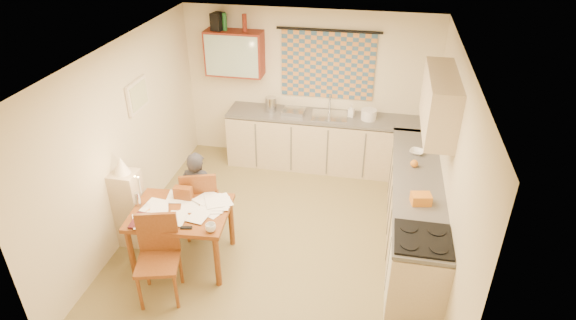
% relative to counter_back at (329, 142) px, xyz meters
% --- Properties ---
extents(floor, '(4.00, 4.50, 0.02)m').
position_rel_counter_back_xyz_m(floor, '(-0.41, -1.95, -0.46)').
color(floor, olive).
rests_on(floor, ground).
extents(ceiling, '(4.00, 4.50, 0.02)m').
position_rel_counter_back_xyz_m(ceiling, '(-0.41, -1.95, 2.06)').
color(ceiling, white).
rests_on(ceiling, floor).
extents(wall_back, '(4.00, 0.02, 2.50)m').
position_rel_counter_back_xyz_m(wall_back, '(-0.41, 0.31, 0.80)').
color(wall_back, beige).
rests_on(wall_back, floor).
extents(wall_front, '(4.00, 0.02, 2.50)m').
position_rel_counter_back_xyz_m(wall_front, '(-0.41, -4.21, 0.80)').
color(wall_front, beige).
rests_on(wall_front, floor).
extents(wall_left, '(0.02, 4.50, 2.50)m').
position_rel_counter_back_xyz_m(wall_left, '(-2.42, -1.95, 0.80)').
color(wall_left, beige).
rests_on(wall_left, floor).
extents(wall_right, '(0.02, 4.50, 2.50)m').
position_rel_counter_back_xyz_m(wall_right, '(1.60, -1.95, 0.80)').
color(wall_right, beige).
rests_on(wall_right, floor).
extents(window_blind, '(1.45, 0.03, 1.05)m').
position_rel_counter_back_xyz_m(window_blind, '(-0.11, 0.27, 1.20)').
color(window_blind, '#345A7D').
rests_on(window_blind, wall_back).
extents(curtain_rod, '(1.60, 0.04, 0.04)m').
position_rel_counter_back_xyz_m(curtain_rod, '(-0.11, 0.25, 1.75)').
color(curtain_rod, black).
rests_on(curtain_rod, wall_back).
extents(wall_cabinet, '(0.90, 0.34, 0.70)m').
position_rel_counter_back_xyz_m(wall_cabinet, '(-1.56, 0.13, 1.35)').
color(wall_cabinet, maroon).
rests_on(wall_cabinet, wall_back).
extents(wall_cabinet_glass, '(0.84, 0.02, 0.64)m').
position_rel_counter_back_xyz_m(wall_cabinet_glass, '(-1.56, -0.04, 1.35)').
color(wall_cabinet_glass, '#99B2A5').
rests_on(wall_cabinet_glass, wall_back).
extents(upper_cabinet_right, '(0.34, 1.30, 0.70)m').
position_rel_counter_back_xyz_m(upper_cabinet_right, '(1.42, -1.40, 1.40)').
color(upper_cabinet_right, tan).
rests_on(upper_cabinet_right, wall_right).
extents(framed_print, '(0.04, 0.50, 0.40)m').
position_rel_counter_back_xyz_m(framed_print, '(-2.38, -1.55, 1.25)').
color(framed_print, '#F1E2CA').
rests_on(framed_print, wall_left).
extents(print_canvas, '(0.01, 0.42, 0.32)m').
position_rel_counter_back_xyz_m(print_canvas, '(-2.36, -1.55, 1.25)').
color(print_canvas, white).
rests_on(print_canvas, wall_left).
extents(counter_back, '(3.30, 0.62, 0.92)m').
position_rel_counter_back_xyz_m(counter_back, '(0.00, 0.00, 0.00)').
color(counter_back, tan).
rests_on(counter_back, floor).
extents(counter_right, '(0.62, 2.95, 0.92)m').
position_rel_counter_back_xyz_m(counter_right, '(1.29, -1.70, -0.00)').
color(counter_right, tan).
rests_on(counter_right, floor).
extents(stove, '(0.61, 0.61, 0.94)m').
position_rel_counter_back_xyz_m(stove, '(1.29, -2.84, 0.02)').
color(stove, white).
rests_on(stove, floor).
extents(sink, '(0.59, 0.50, 0.10)m').
position_rel_counter_back_xyz_m(sink, '(-0.02, 0.00, 0.43)').
color(sink, silver).
rests_on(sink, counter_back).
extents(tap, '(0.03, 0.03, 0.28)m').
position_rel_counter_back_xyz_m(tap, '(-0.04, 0.18, 0.61)').
color(tap, silver).
rests_on(tap, counter_back).
extents(dish_rack, '(0.36, 0.31, 0.06)m').
position_rel_counter_back_xyz_m(dish_rack, '(-0.59, -0.00, 0.50)').
color(dish_rack, silver).
rests_on(dish_rack, counter_back).
extents(kettle, '(0.24, 0.24, 0.24)m').
position_rel_counter_back_xyz_m(kettle, '(-0.96, 0.00, 0.59)').
color(kettle, silver).
rests_on(kettle, counter_back).
extents(mixing_bowl, '(0.31, 0.31, 0.16)m').
position_rel_counter_back_xyz_m(mixing_bowl, '(0.59, -0.00, 0.55)').
color(mixing_bowl, white).
rests_on(mixing_bowl, counter_back).
extents(soap_bottle, '(0.12, 0.12, 0.20)m').
position_rel_counter_back_xyz_m(soap_bottle, '(0.31, 0.05, 0.57)').
color(soap_bottle, white).
rests_on(soap_bottle, counter_back).
extents(bowl, '(0.31, 0.31, 0.05)m').
position_rel_counter_back_xyz_m(bowl, '(1.29, -0.98, 0.49)').
color(bowl, white).
rests_on(bowl, counter_right).
extents(orange_bag, '(0.25, 0.20, 0.12)m').
position_rel_counter_back_xyz_m(orange_bag, '(1.29, -2.18, 0.53)').
color(orange_bag, orange).
rests_on(orange_bag, counter_right).
extents(fruit_orange, '(0.10, 0.10, 0.10)m').
position_rel_counter_back_xyz_m(fruit_orange, '(1.24, -1.36, 0.52)').
color(fruit_orange, orange).
rests_on(fruit_orange, counter_right).
extents(speaker, '(0.20, 0.23, 0.26)m').
position_rel_counter_back_xyz_m(speaker, '(-1.80, 0.13, 1.83)').
color(speaker, black).
rests_on(speaker, wall_cabinet).
extents(bottle_green, '(0.09, 0.09, 0.26)m').
position_rel_counter_back_xyz_m(bottle_green, '(-1.69, 0.13, 1.83)').
color(bottle_green, '#195926').
rests_on(bottle_green, wall_cabinet).
extents(bottle_brown, '(0.08, 0.08, 0.26)m').
position_rel_counter_back_xyz_m(bottle_brown, '(-1.38, 0.13, 1.83)').
color(bottle_brown, maroon).
rests_on(bottle_brown, wall_cabinet).
extents(dining_table, '(1.20, 0.95, 0.75)m').
position_rel_counter_back_xyz_m(dining_table, '(-1.46, -2.63, -0.07)').
color(dining_table, '#683211').
rests_on(dining_table, floor).
extents(chair_far, '(0.57, 0.57, 1.00)m').
position_rel_counter_back_xyz_m(chair_far, '(-1.44, -2.06, -0.14)').
color(chair_far, '#683211').
rests_on(chair_far, floor).
extents(chair_near, '(0.56, 0.56, 1.00)m').
position_rel_counter_back_xyz_m(chair_near, '(-1.50, -3.24, -0.14)').
color(chair_near, '#683211').
rests_on(chair_near, floor).
extents(person, '(0.46, 0.31, 1.25)m').
position_rel_counter_back_xyz_m(person, '(-1.44, -2.10, 0.17)').
color(person, black).
rests_on(person, floor).
extents(shelf_stand, '(0.32, 0.30, 1.05)m').
position_rel_counter_back_xyz_m(shelf_stand, '(-2.25, -2.42, 0.07)').
color(shelf_stand, tan).
rests_on(shelf_stand, floor).
extents(lampshade, '(0.20, 0.20, 0.22)m').
position_rel_counter_back_xyz_m(lampshade, '(-2.25, -2.42, 0.71)').
color(lampshade, '#F1E2CA').
rests_on(lampshade, shelf_stand).
extents(letter_rack, '(0.22, 0.10, 0.16)m').
position_rel_counter_back_xyz_m(letter_rack, '(-1.52, -2.38, 0.38)').
color(letter_rack, '#683211').
rests_on(letter_rack, dining_table).
extents(mug, '(0.12, 0.12, 0.09)m').
position_rel_counter_back_xyz_m(mug, '(-0.98, -2.92, 0.35)').
color(mug, white).
rests_on(mug, dining_table).
extents(magazine, '(0.28, 0.34, 0.03)m').
position_rel_counter_back_xyz_m(magazine, '(-1.92, -2.93, 0.31)').
color(magazine, maroon).
rests_on(magazine, dining_table).
extents(book, '(0.33, 0.36, 0.02)m').
position_rel_counter_back_xyz_m(book, '(-1.85, -2.77, 0.31)').
color(book, orange).
rests_on(book, dining_table).
extents(orange_box, '(0.14, 0.11, 0.04)m').
position_rel_counter_back_xyz_m(orange_box, '(-1.76, -2.95, 0.32)').
color(orange_box, orange).
rests_on(orange_box, dining_table).
extents(eyeglasses, '(0.14, 0.07, 0.02)m').
position_rel_counter_back_xyz_m(eyeglasses, '(-1.27, -2.93, 0.31)').
color(eyeglasses, black).
rests_on(eyeglasses, dining_table).
extents(candle_holder, '(0.07, 0.07, 0.18)m').
position_rel_counter_back_xyz_m(candle_holder, '(-1.99, -2.62, 0.39)').
color(candle_holder, silver).
rests_on(candle_holder, dining_table).
extents(candle, '(0.03, 0.03, 0.22)m').
position_rel_counter_back_xyz_m(candle, '(-1.94, -2.61, 0.59)').
color(candle, white).
rests_on(candle, dining_table).
extents(candle_flame, '(0.02, 0.02, 0.02)m').
position_rel_counter_back_xyz_m(candle_flame, '(-1.97, -2.63, 0.71)').
color(candle_flame, '#FFCC66').
rests_on(candle_flame, dining_table).
extents(papers, '(1.09, 0.95, 0.03)m').
position_rel_counter_back_xyz_m(papers, '(-1.39, -2.61, 0.31)').
color(papers, white).
rests_on(papers, dining_table).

